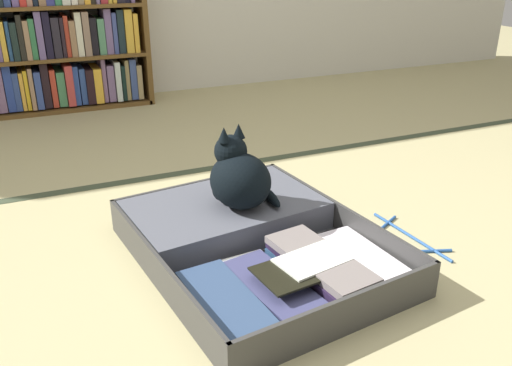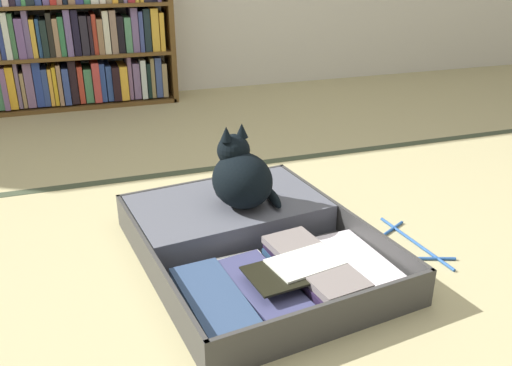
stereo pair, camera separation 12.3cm
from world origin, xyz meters
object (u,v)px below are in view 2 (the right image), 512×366
(bookshelf, at_px, (60,33))
(black_cat, at_px, (241,177))
(open_suitcase, at_px, (247,238))
(clothes_hanger, at_px, (406,244))

(bookshelf, distance_m, black_cat, 1.96)
(bookshelf, distance_m, open_suitcase, 2.09)
(bookshelf, bearing_deg, clothes_hanger, -65.28)
(black_cat, bearing_deg, open_suitcase, -97.38)
(bookshelf, relative_size, black_cat, 4.80)
(black_cat, relative_size, clothes_hanger, 0.73)
(bookshelf, height_order, open_suitcase, bookshelf)
(bookshelf, relative_size, clothes_hanger, 3.49)
(black_cat, bearing_deg, clothes_hanger, -27.01)
(open_suitcase, height_order, clothes_hanger, open_suitcase)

